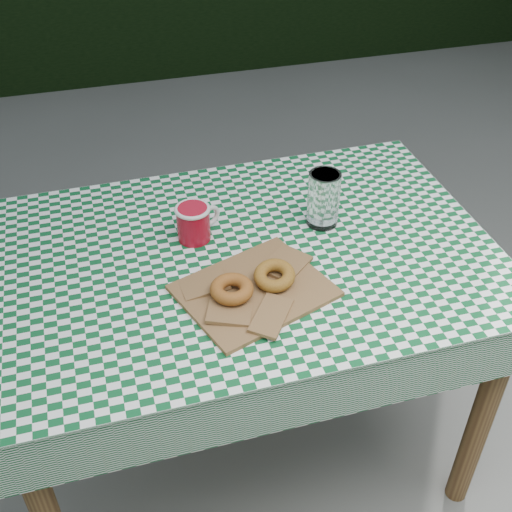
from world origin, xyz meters
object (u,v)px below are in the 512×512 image
at_px(table, 245,360).
at_px(drinking_glass, 323,199).
at_px(coffee_mug, 193,223).
at_px(paper_bag, 254,290).

height_order(table, drinking_glass, drinking_glass).
relative_size(table, coffee_mug, 7.40).
relative_size(table, drinking_glass, 8.29).
distance_m(table, paper_bag, 0.41).
xyz_separation_m(table, drinking_glass, (0.23, 0.07, 0.45)).
bearing_deg(coffee_mug, drinking_glass, -28.10).
bearing_deg(drinking_glass, table, -162.68).
bearing_deg(paper_bag, drinking_glass, 41.81).
distance_m(table, coffee_mug, 0.45).
distance_m(table, drinking_glass, 0.51).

